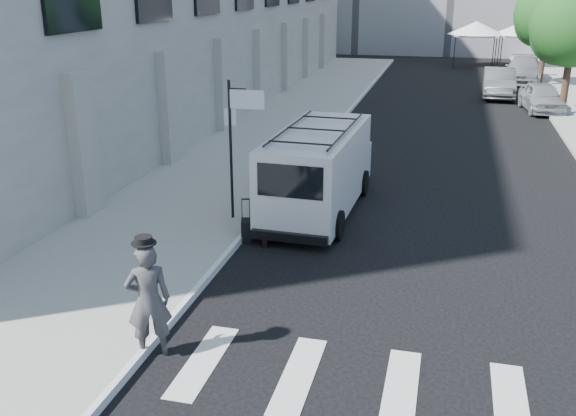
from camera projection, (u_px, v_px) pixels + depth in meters
The scene contains 14 objects.
ground at pixel (304, 288), 13.00m from camera, with size 120.00×120.00×0.00m, color black.
sidewalk_left at pixel (291, 119), 28.58m from camera, with size 4.50×48.00×0.15m, color gray.
sign_pole at pixel (239, 122), 15.58m from camera, with size 1.03×0.07×3.50m.
tree_near at pixel (571, 27), 28.36m from camera, with size 3.80×3.83×6.03m.
tree_far at pixel (546, 17), 36.58m from camera, with size 3.80×3.83×6.03m.
tent_left at pixel (476, 28), 45.90m from camera, with size 4.00×4.00×3.20m.
tent_right at pixel (523, 29), 45.62m from camera, with size 4.00×4.00×3.20m.
businessman at pixel (148, 301), 10.36m from camera, with size 0.73×0.48×1.99m, color #3D3D40.
briefcase at pixel (266, 238), 15.08m from camera, with size 0.12×0.44×0.34m, color black.
suitcase at pixel (246, 230), 15.30m from camera, with size 0.32×0.41×1.01m.
cargo_van at pixel (319, 169), 17.06m from camera, with size 2.25×5.94×2.22m.
parked_car_a at pixel (542, 97), 30.46m from camera, with size 1.60×3.99×1.36m, color #A4A6AC.
parked_car_b at pixel (499, 83), 34.27m from camera, with size 1.60×4.60×1.52m, color #4E5155.
parked_car_c at pixel (524, 70), 39.21m from camera, with size 2.13×5.25×1.52m, color #9A9CA1.
Camera 1 is at (2.56, -11.43, 5.86)m, focal length 40.00 mm.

